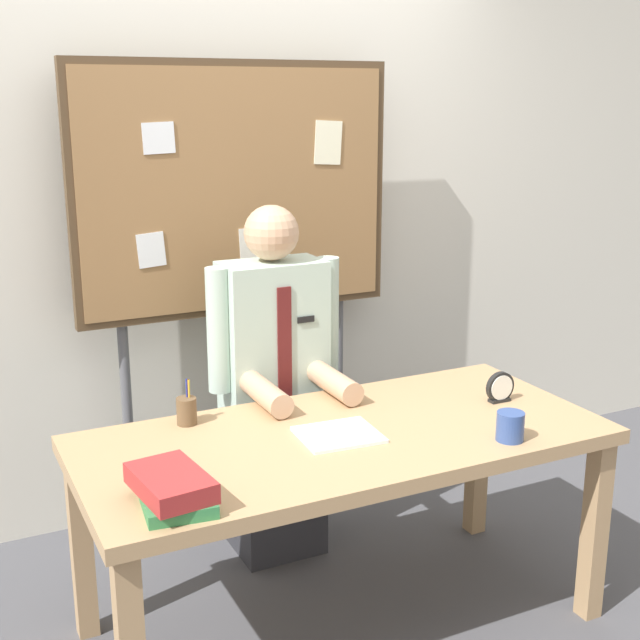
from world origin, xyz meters
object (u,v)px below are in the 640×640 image
(person, at_px, (275,397))
(open_notebook, at_px, (338,435))
(bulletin_board, at_px, (236,197))
(book_stack, at_px, (173,489))
(coffee_mug, at_px, (510,426))
(desk, at_px, (343,455))
(pen_holder, at_px, (187,411))
(desk_clock, at_px, (500,388))

(person, distance_m, open_notebook, 0.61)
(bulletin_board, bearing_deg, person, -90.00)
(person, distance_m, book_stack, 1.07)
(open_notebook, distance_m, coffee_mug, 0.57)
(desk, height_order, person, person)
(person, xyz_separation_m, pen_holder, (-0.45, -0.28, 0.11))
(desk, relative_size, desk_clock, 15.53)
(open_notebook, xyz_separation_m, pen_holder, (-0.42, 0.33, 0.04))
(bulletin_board, xyz_separation_m, book_stack, (-0.66, -1.21, -0.64))
(book_stack, bearing_deg, desk_clock, 10.92)
(bulletin_board, bearing_deg, open_notebook, -91.72)
(person, bearing_deg, desk, -90.00)
(desk, bearing_deg, pen_holder, 145.44)
(desk, xyz_separation_m, desk_clock, (0.66, 0.01, 0.13))
(book_stack, height_order, pen_holder, pen_holder)
(book_stack, distance_m, open_notebook, 0.67)
(person, height_order, pen_holder, person)
(person, xyz_separation_m, coffee_mug, (0.46, -0.88, 0.11))
(book_stack, xyz_separation_m, coffee_mug, (1.12, -0.05, 0.00))
(bulletin_board, distance_m, pen_holder, 1.02)
(desk_clock, bearing_deg, open_notebook, -177.50)
(open_notebook, xyz_separation_m, coffee_mug, (0.49, -0.28, 0.04))
(book_stack, xyz_separation_m, pen_holder, (0.21, 0.55, 0.00))
(desk, bearing_deg, bulletin_board, 90.00)
(desk, distance_m, desk_clock, 0.67)
(book_stack, bearing_deg, person, 51.52)
(person, xyz_separation_m, bulletin_board, (-0.00, 0.38, 0.76))
(desk, bearing_deg, open_notebook, -145.95)
(bulletin_board, bearing_deg, book_stack, -118.66)
(book_stack, relative_size, pen_holder, 1.81)
(desk_clock, relative_size, pen_holder, 0.71)
(coffee_mug, bearing_deg, book_stack, 177.41)
(person, distance_m, coffee_mug, 1.00)
(coffee_mug, bearing_deg, desk_clock, 57.29)
(book_stack, distance_m, coffee_mug, 1.13)
(book_stack, height_order, coffee_mug, coffee_mug)
(desk_clock, bearing_deg, coffee_mug, -122.71)
(person, relative_size, pen_holder, 8.95)
(desk, bearing_deg, book_stack, -159.73)
(desk, relative_size, pen_holder, 11.11)
(person, xyz_separation_m, open_notebook, (-0.03, -0.61, 0.07))
(coffee_mug, height_order, pen_holder, pen_holder)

